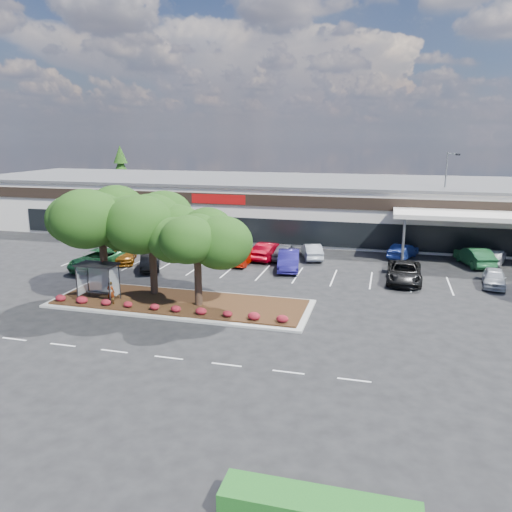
# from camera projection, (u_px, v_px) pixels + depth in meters

# --- Properties ---
(ground) EXTENTS (160.00, 160.00, 0.00)m
(ground) POSITION_uv_depth(u_px,v_px,m) (184.00, 329.00, 30.14)
(ground) COLOR black
(ground) RESTS_ON ground
(retail_store) EXTENTS (80.40, 25.20, 6.25)m
(retail_store) POSITION_uv_depth(u_px,v_px,m) (292.00, 204.00, 61.23)
(retail_store) COLOR silver
(retail_store) RESTS_ON ground
(landscape_island) EXTENTS (18.00, 6.00, 0.26)m
(landscape_island) POSITION_uv_depth(u_px,v_px,m) (180.00, 303.00, 34.36)
(landscape_island) COLOR #A9A9A4
(landscape_island) RESTS_ON ground
(lane_markings) EXTENTS (33.12, 20.06, 0.01)m
(lane_markings) POSITION_uv_depth(u_px,v_px,m) (234.00, 281.00, 39.96)
(lane_markings) COLOR silver
(lane_markings) RESTS_ON ground
(shrub_row) EXTENTS (17.00, 0.80, 0.50)m
(shrub_row) POSITION_uv_depth(u_px,v_px,m) (167.00, 308.00, 32.30)
(shrub_row) COLOR maroon
(shrub_row) RESTS_ON landscape_island
(bus_shelter) EXTENTS (2.75, 1.55, 2.59)m
(bus_shelter) POSITION_uv_depth(u_px,v_px,m) (99.00, 271.00, 34.24)
(bus_shelter) COLOR black
(bus_shelter) RESTS_ON landscape_island
(island_tree_west) EXTENTS (7.20, 7.20, 7.89)m
(island_tree_west) POSITION_uv_depth(u_px,v_px,m) (102.00, 239.00, 35.37)
(island_tree_west) COLOR #163E0E
(island_tree_west) RESTS_ON landscape_island
(island_tree_mid) EXTENTS (6.60, 6.60, 7.32)m
(island_tree_mid) POSITION_uv_depth(u_px,v_px,m) (152.00, 244.00, 35.22)
(island_tree_mid) COLOR #163E0E
(island_tree_mid) RESTS_ON landscape_island
(island_tree_east) EXTENTS (5.80, 5.80, 6.50)m
(island_tree_east) POSITION_uv_depth(u_px,v_px,m) (197.00, 258.00, 32.91)
(island_tree_east) COLOR #163E0E
(island_tree_east) RESTS_ON landscape_island
(hedge_south_east) EXTENTS (6.00, 1.30, 0.90)m
(hedge_south_east) POSITION_uv_depth(u_px,v_px,m) (319.00, 512.00, 14.85)
(hedge_south_east) COLOR #17501A
(hedge_south_east) RESTS_ON ground
(conifer_north_west) EXTENTS (4.40, 4.40, 10.00)m
(conifer_north_west) POSITION_uv_depth(u_px,v_px,m) (121.00, 177.00, 79.66)
(conifer_north_west) COLOR #163E0E
(conifer_north_west) RESTS_ON ground
(person_waiting) EXTENTS (0.59, 0.41, 1.56)m
(person_waiting) POSITION_uv_depth(u_px,v_px,m) (111.00, 292.00, 33.71)
(person_waiting) COLOR #594C47
(person_waiting) RESTS_ON landscape_island
(light_pole) EXTENTS (1.42, 0.70, 9.74)m
(light_pole) POSITION_uv_depth(u_px,v_px,m) (444.00, 206.00, 51.20)
(light_pole) COLOR #A9A9A4
(light_pole) RESTS_ON ground
(car_0) EXTENTS (4.03, 5.68, 1.53)m
(car_0) POSITION_uv_depth(u_px,v_px,m) (124.00, 253.00, 46.09)
(car_0) COLOR #65370A
(car_0) RESTS_ON ground
(car_1) EXTENTS (3.34, 6.25, 1.67)m
(car_1) POSITION_uv_depth(u_px,v_px,m) (98.00, 259.00, 43.56)
(car_1) COLOR #1C5529
(car_1) RESTS_ON ground
(car_2) EXTENTS (3.38, 4.87, 1.52)m
(car_2) POSITION_uv_depth(u_px,v_px,m) (150.00, 260.00, 43.46)
(car_2) COLOR black
(car_2) RESTS_ON ground
(car_3) EXTENTS (1.68, 4.35, 1.41)m
(car_3) POSITION_uv_depth(u_px,v_px,m) (243.00, 256.00, 45.14)
(car_3) COLOR #A01002
(car_3) RESTS_ON ground
(car_5) EXTENTS (2.60, 5.32, 1.68)m
(car_5) POSITION_uv_depth(u_px,v_px,m) (289.00, 260.00, 43.24)
(car_5) COLOR navy
(car_5) RESTS_ON ground
(car_6) EXTENTS (2.74, 5.77, 1.59)m
(car_6) POSITION_uv_depth(u_px,v_px,m) (404.00, 272.00, 39.57)
(car_6) COLOR black
(car_6) RESTS_ON ground
(car_8) EXTENTS (2.23, 4.28, 1.39)m
(car_8) POSITION_uv_depth(u_px,v_px,m) (494.00, 278.00, 38.43)
(car_8) COLOR #A2A7AF
(car_8) RESTS_ON ground
(car_9) EXTENTS (3.95, 5.40, 1.45)m
(car_9) POSITION_uv_depth(u_px,v_px,m) (178.00, 238.00, 53.28)
(car_9) COLOR #A3AAAF
(car_9) RESTS_ON ground
(car_10) EXTENTS (4.04, 5.62, 1.42)m
(car_10) POSITION_uv_depth(u_px,v_px,m) (218.00, 242.00, 51.04)
(car_10) COLOR maroon
(car_10) RESTS_ON ground
(car_11) EXTENTS (2.29, 5.27, 1.51)m
(car_11) POSITION_uv_depth(u_px,v_px,m) (225.00, 247.00, 48.66)
(car_11) COLOR silver
(car_11) RESTS_ON ground
(car_12) EXTENTS (1.85, 4.52, 1.53)m
(car_12) POSITION_uv_depth(u_px,v_px,m) (285.00, 251.00, 46.85)
(car_12) COLOR slate
(car_12) RESTS_ON ground
(car_13) EXTENTS (2.47, 5.16, 1.63)m
(car_13) POSITION_uv_depth(u_px,v_px,m) (268.00, 251.00, 46.89)
(car_13) COLOR maroon
(car_13) RESTS_ON ground
(car_14) EXTENTS (2.79, 4.73, 1.47)m
(car_14) POSITION_uv_depth(u_px,v_px,m) (312.00, 251.00, 47.04)
(car_14) COLOR #9AA0A5
(car_14) RESTS_ON ground
(car_15) EXTENTS (3.07, 4.59, 1.43)m
(car_15) POSITION_uv_depth(u_px,v_px,m) (403.00, 251.00, 47.24)
(car_15) COLOR navy
(car_15) RESTS_ON ground
(car_16) EXTENTS (3.14, 5.43, 1.69)m
(car_16) POSITION_uv_depth(u_px,v_px,m) (474.00, 256.00, 44.57)
(car_16) COLOR #1C522B
(car_16) RESTS_ON ground
(car_17) EXTENTS (2.66, 4.35, 1.35)m
(car_17) POSITION_uv_depth(u_px,v_px,m) (495.00, 257.00, 45.06)
(car_17) COLOR slate
(car_17) RESTS_ON ground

